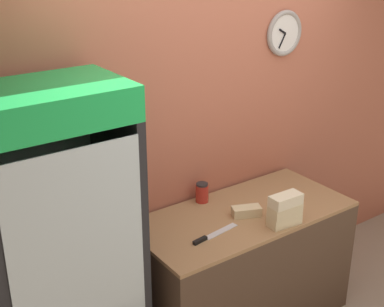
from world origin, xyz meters
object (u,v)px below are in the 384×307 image
object	(u,v)px
sandwich_stack_bottom	(284,220)
sandwich_stack_middle	(285,210)
sandwich_stack_top	(286,200)
chefs_knife	(209,236)
beverage_cooler	(54,241)
sandwich_flat_left	(246,211)
condiment_jar	(202,193)

from	to	relation	value
sandwich_stack_bottom	sandwich_stack_middle	bearing A→B (deg)	0.00
sandwich_stack_middle	sandwich_stack_top	xyz separation A→B (m)	(-0.00, 0.00, 0.07)
sandwich_stack_top	chefs_knife	size ratio (longest dim) A/B	0.60
beverage_cooler	sandwich_stack_top	xyz separation A→B (m)	(1.37, -0.37, -0.01)
sandwich_flat_left	sandwich_stack_bottom	bearing A→B (deg)	-63.86
sandwich_stack_top	chefs_knife	bearing A→B (deg)	162.24
beverage_cooler	sandwich_stack_bottom	size ratio (longest dim) A/B	8.69
sandwich_stack_middle	sandwich_stack_top	size ratio (longest dim) A/B	1.02
sandwich_stack_top	condiment_jar	xyz separation A→B (m)	(-0.24, 0.56, -0.11)
condiment_jar	sandwich_stack_middle	bearing A→B (deg)	-67.34
sandwich_stack_bottom	sandwich_flat_left	bearing A→B (deg)	116.14
beverage_cooler	sandwich_stack_top	world-z (taller)	beverage_cooler
beverage_cooler	chefs_knife	distance (m)	0.93
sandwich_stack_middle	condiment_jar	size ratio (longest dim) A/B	1.60
beverage_cooler	chefs_knife	size ratio (longest dim) A/B	5.33
sandwich_flat_left	sandwich_stack_top	bearing A→B (deg)	-63.86
sandwich_stack_middle	condiment_jar	distance (m)	0.61
sandwich_stack_bottom	sandwich_flat_left	distance (m)	0.26
sandwich_stack_bottom	chefs_knife	bearing A→B (deg)	162.24
sandwich_flat_left	condiment_jar	world-z (taller)	condiment_jar
sandwich_flat_left	chefs_knife	size ratio (longest dim) A/B	0.58
sandwich_stack_bottom	sandwich_flat_left	world-z (taller)	sandwich_stack_bottom
sandwich_stack_top	chefs_knife	world-z (taller)	sandwich_stack_top
chefs_knife	beverage_cooler	bearing A→B (deg)	166.18
sandwich_stack_top	condiment_jar	distance (m)	0.62
sandwich_stack_bottom	sandwich_stack_middle	xyz separation A→B (m)	(0.00, 0.00, 0.07)
sandwich_flat_left	sandwich_stack_middle	bearing A→B (deg)	-63.86
beverage_cooler	chefs_knife	world-z (taller)	beverage_cooler
sandwich_flat_left	beverage_cooler	bearing A→B (deg)	173.70
condiment_jar	sandwich_flat_left	bearing A→B (deg)	-69.93
sandwich_flat_left	chefs_knife	distance (m)	0.37
sandwich_stack_bottom	condiment_jar	size ratio (longest dim) A/B	1.62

